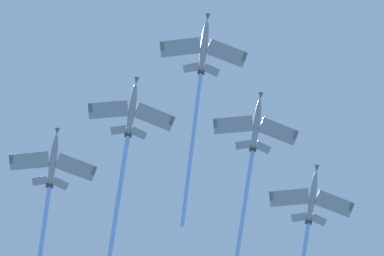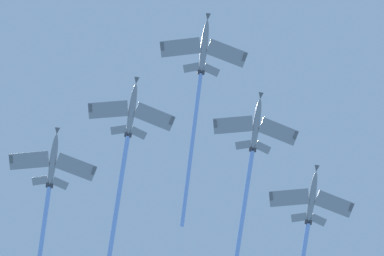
% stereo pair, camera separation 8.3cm
% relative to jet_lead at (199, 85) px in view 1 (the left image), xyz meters
% --- Properties ---
extents(jet_lead, '(27.64, 41.86, 15.41)m').
position_rel_jet_lead_xyz_m(jet_lead, '(0.00, 0.00, 0.00)').
color(jet_lead, gray).
extents(jet_left_wing, '(26.97, 42.46, 16.57)m').
position_rel_jet_lead_xyz_m(jet_left_wing, '(-20.37, -8.74, -4.02)').
color(jet_left_wing, gray).
extents(jet_right_wing, '(26.26, 41.79, 16.33)m').
position_rel_jet_lead_xyz_m(jet_right_wing, '(5.17, -22.01, -4.49)').
color(jet_right_wing, gray).
extents(jet_left_outer, '(23.77, 35.82, 13.32)m').
position_rel_jet_lead_xyz_m(jet_left_outer, '(-38.76, -11.88, -8.89)').
color(jet_left_outer, gray).
extents(jet_right_outer, '(25.70, 39.90, 15.04)m').
position_rel_jet_lead_xyz_m(jet_right_outer, '(14.11, -39.73, -8.44)').
color(jet_right_outer, gray).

